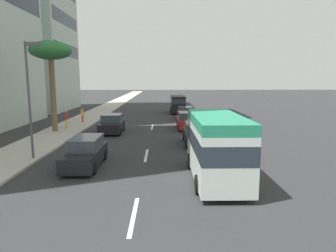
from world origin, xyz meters
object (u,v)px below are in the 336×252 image
Objects in this scene: car_lead at (185,113)px; car_fifth at (197,134)px; car_fourth at (86,153)px; car_sixth at (187,121)px; pedestrian_mid_block at (66,119)px; palm_tree at (51,53)px; van_seventh at (178,103)px; minibus_second at (216,145)px; pedestrian_near_lamp at (82,115)px; street_lamp at (30,88)px; car_third at (112,124)px.

car_fifth is at bearing 179.39° from car_lead.
car_fourth is 14.44m from car_sixth.
pedestrian_mid_block is 0.20× the size of palm_tree.
car_fifth is 0.79× the size of van_seventh.
car_lead is 6.93m from van_seventh.
minibus_second is at bearing 179.61° from car_lead.
van_seventh is (21.11, 0.39, 0.64)m from car_fifth.
car_fourth is at bearing 128.59° from car_fifth.
minibus_second is at bearing -172.39° from pedestrian_mid_block.
car_fourth is at bearing 166.10° from van_seventh.
car_lead is at bearing -90.82° from pedestrian_mid_block.
pedestrian_near_lamp is at bearing 31.19° from minibus_second.
street_lamp is (-25.45, 10.03, 2.98)m from van_seventh.
pedestrian_near_lamp is at bearing -144.51° from car_third.
car_fourth is (-19.82, 7.15, 0.04)m from car_lead.
pedestrian_mid_block reaches higher than car_third.
car_sixth is 0.63× the size of street_lamp.
car_fourth is 0.57× the size of palm_tree.
car_fourth is 0.85× the size of van_seventh.
van_seventh is 27.51m from street_lamp.
pedestrian_mid_block is 6.40m from palm_tree.
car_lead is 1.04× the size of car_fifth.
car_fourth is 5.14m from street_lamp.
palm_tree is (5.34, 12.58, 6.40)m from car_fifth.
van_seventh is (26.70, -6.61, 0.65)m from car_fourth.
car_sixth is 0.81× the size of van_seventh.
van_seventh reaches higher than pedestrian_near_lamp.
minibus_second reaches higher than car_lead.
pedestrian_mid_block reaches higher than pedestrian_near_lamp.
street_lamp reaches higher than car_lead.
street_lamp reaches higher than car_sixth.
car_sixth is at bearing 1.63° from car_fifth.
van_seventh is (29.13, 0.39, -0.32)m from minibus_second.
street_lamp is (-11.43, -1.67, 3.35)m from pedestrian_mid_block.
pedestrian_mid_block is at bearing -113.12° from car_third.
car_sixth is 13.98m from van_seventh.
car_third reaches higher than car_lead.
car_third is 7.37m from pedestrian_near_lamp.
street_lamp is (-15.36, -1.10, 3.41)m from pedestrian_near_lamp.
street_lamp is (1.25, 3.42, 3.63)m from car_fourth.
palm_tree is at bearing 142.30° from van_seventh.
car_lead is 0.96× the size of car_fourth.
palm_tree reaches higher than pedestrian_mid_block.
van_seventh reaches higher than car_sixth.
car_third is 8.82m from car_fifth.
car_fifth is 15.95m from pedestrian_near_lamp.
palm_tree is at bearing 124.95° from car_lead.
minibus_second reaches higher than pedestrian_near_lamp.
pedestrian_mid_block is (15.11, 12.10, -0.69)m from minibus_second.
minibus_second is 19.14m from palm_tree.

